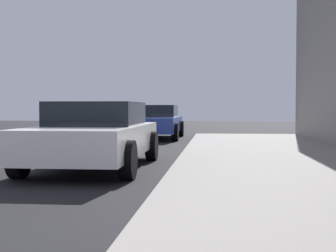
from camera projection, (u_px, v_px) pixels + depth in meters
car_white at (96, 134)px, 9.22m from camera, size 2.03×4.53×1.27m
car_blue at (156, 121)px, 18.26m from camera, size 1.95×4.41×1.27m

